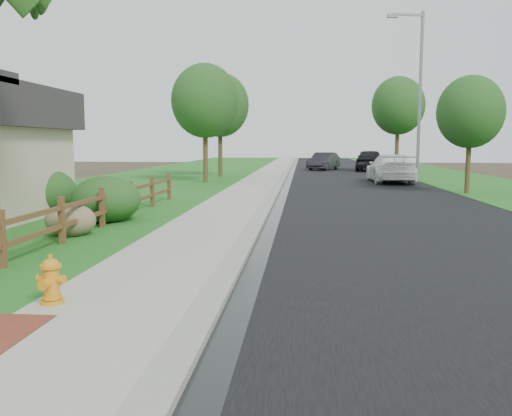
# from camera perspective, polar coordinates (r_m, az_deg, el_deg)

# --- Properties ---
(ground) EXTENTS (120.00, 120.00, 0.00)m
(ground) POSITION_cam_1_polar(r_m,az_deg,el_deg) (6.74, -9.82, -12.77)
(ground) COLOR #32291B
(road) EXTENTS (8.00, 90.00, 0.02)m
(road) POSITION_cam_1_polar(r_m,az_deg,el_deg) (41.30, 9.03, 3.60)
(road) COLOR black
(road) RESTS_ON ground
(curb) EXTENTS (0.40, 90.00, 0.12)m
(curb) POSITION_cam_1_polar(r_m,az_deg,el_deg) (41.21, 3.18, 3.74)
(curb) COLOR gray
(curb) RESTS_ON ground
(wet_gutter) EXTENTS (0.50, 90.00, 0.00)m
(wet_gutter) POSITION_cam_1_polar(r_m,az_deg,el_deg) (41.20, 3.67, 3.68)
(wet_gutter) COLOR black
(wet_gutter) RESTS_ON road
(sidewalk) EXTENTS (2.20, 90.00, 0.10)m
(sidewalk) POSITION_cam_1_polar(r_m,az_deg,el_deg) (41.27, 1.37, 3.74)
(sidewalk) COLOR #A09A8C
(sidewalk) RESTS_ON ground
(grass_strip) EXTENTS (1.60, 90.00, 0.06)m
(grass_strip) POSITION_cam_1_polar(r_m,az_deg,el_deg) (41.43, -1.26, 3.72)
(grass_strip) COLOR #195A1B
(grass_strip) RESTS_ON ground
(lawn_near) EXTENTS (9.00, 90.00, 0.04)m
(lawn_near) POSITION_cam_1_polar(r_m,az_deg,el_deg) (42.31, -8.29, 3.70)
(lawn_near) COLOR #195A1B
(lawn_near) RESTS_ON ground
(verge_far) EXTENTS (6.00, 90.00, 0.04)m
(verge_far) POSITION_cam_1_polar(r_m,az_deg,el_deg) (42.35, 18.40, 3.43)
(verge_far) COLOR #195A1B
(verge_far) RESTS_ON ground
(ranch_fence) EXTENTS (0.12, 16.92, 1.10)m
(ranch_fence) POSITION_cam_1_polar(r_m,az_deg,el_deg) (13.69, -17.69, -0.36)
(ranch_fence) COLOR #53311B
(ranch_fence) RESTS_ON ground
(fire_hydrant) EXTENTS (0.44, 0.36, 0.67)m
(fire_hydrant) POSITION_cam_1_polar(r_m,az_deg,el_deg) (7.83, -20.76, -7.21)
(fire_hydrant) COLOR orange
(fire_hydrant) RESTS_ON sidewalk
(white_suv) EXTENTS (2.34, 5.63, 1.63)m
(white_suv) POSITION_cam_1_polar(r_m,az_deg,el_deg) (32.26, 13.98, 4.08)
(white_suv) COLOR white
(white_suv) RESTS_ON road
(dark_car_mid) EXTENTS (3.05, 5.52, 1.78)m
(dark_car_mid) POSITION_cam_1_polar(r_m,az_deg,el_deg) (45.84, 11.92, 4.97)
(dark_car_mid) COLOR black
(dark_car_mid) RESTS_ON road
(dark_car_far) EXTENTS (3.08, 4.76, 1.48)m
(dark_car_far) POSITION_cam_1_polar(r_m,az_deg,el_deg) (46.84, 7.14, 4.92)
(dark_car_far) COLOR black
(dark_car_far) RESTS_ON road
(streetlight) EXTENTS (2.30, 0.74, 10.08)m
(streetlight) POSITION_cam_1_polar(r_m,az_deg,el_deg) (34.91, 16.62, 12.21)
(streetlight) COLOR gray
(streetlight) RESTS_ON ground
(boulder) EXTENTS (1.43, 1.21, 0.82)m
(boulder) POSITION_cam_1_polar(r_m,az_deg,el_deg) (13.76, -18.94, -1.24)
(boulder) COLOR brown
(boulder) RESTS_ON ground
(shrub_c) EXTENTS (2.71, 2.71, 1.47)m
(shrub_c) POSITION_cam_1_polar(r_m,az_deg,el_deg) (18.36, -21.47, 1.61)
(shrub_c) COLOR #224B1A
(shrub_c) RESTS_ON ground
(shrub_d) EXTENTS (2.51, 2.51, 1.34)m
(shrub_d) POSITION_cam_1_polar(r_m,az_deg,el_deg) (15.92, -15.52, 0.86)
(shrub_d) COLOR #224B1A
(shrub_d) RESTS_ON ground
(tree_near_left) EXTENTS (3.81, 3.81, 6.75)m
(tree_near_left) POSITION_cam_1_polar(r_m,az_deg,el_deg) (31.34, -5.40, 11.15)
(tree_near_left) COLOR #3C2E18
(tree_near_left) RESTS_ON ground
(tree_near_right) EXTENTS (2.91, 2.91, 5.24)m
(tree_near_right) POSITION_cam_1_polar(r_m,az_deg,el_deg) (25.99, 21.64, 9.36)
(tree_near_right) COLOR #3C2E18
(tree_near_right) RESTS_ON ground
(tree_mid_left) EXTENTS (3.89, 3.89, 6.95)m
(tree_mid_left) POSITION_cam_1_polar(r_m,az_deg,el_deg) (36.87, -3.82, 10.75)
(tree_mid_left) COLOR #3C2E18
(tree_mid_left) RESTS_ON ground
(tree_mid_right) EXTENTS (4.10, 4.10, 7.44)m
(tree_mid_right) POSITION_cam_1_polar(r_m,az_deg,el_deg) (44.15, 14.74, 10.36)
(tree_mid_right) COLOR #3C2E18
(tree_mid_right) RESTS_ON ground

